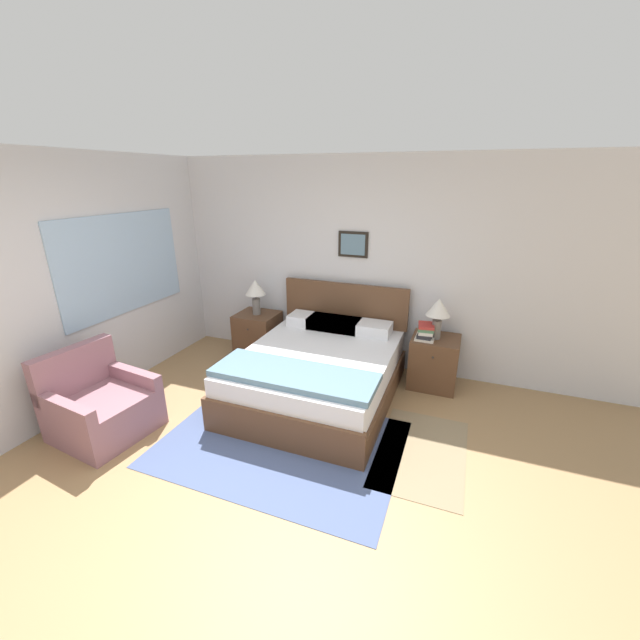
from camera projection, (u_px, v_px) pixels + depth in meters
The scene contains 16 objects.
ground_plane at pixel (235, 510), 2.93m from camera, with size 16.00×16.00×0.00m, color #99754C.
wall_back at pixel (349, 265), 4.93m from camera, with size 6.98×0.09×2.60m.
wall_left at pixel (119, 273), 4.48m from camera, with size 0.08×5.16×2.60m.
area_rug_main at pixel (281, 443), 3.66m from camera, with size 2.18×1.53×0.01m.
area_rug_bedside at pixel (421, 452), 3.54m from camera, with size 0.76×1.22×0.01m.
bed at pixel (319, 370), 4.37m from camera, with size 1.62×1.97×1.09m.
armchair at pixel (101, 406), 3.76m from camera, with size 0.86×0.86×0.83m.
nightstand_near_window at pixel (258, 334), 5.39m from camera, with size 0.54×0.52×0.60m.
nightstand_by_door at pixel (434, 362), 4.60m from camera, with size 0.54×0.52×0.60m.
table_lamp_near_window at pixel (255, 290), 5.16m from camera, with size 0.27×0.27×0.47m.
table_lamp_by_door at pixel (438, 310), 4.37m from camera, with size 0.27×0.27×0.47m.
book_thick_bottom at pixel (425, 337), 4.49m from camera, with size 0.21×0.28×0.03m.
book_hardcover_middle at pixel (425, 334), 4.47m from camera, with size 0.17×0.27×0.04m.
book_novel_upper at pixel (426, 331), 4.46m from camera, with size 0.18×0.25×0.03m.
book_slim_near_top at pixel (426, 328), 4.45m from camera, with size 0.19×0.23×0.04m.
book_paperback_top at pixel (426, 325), 4.44m from camera, with size 0.20×0.25×0.03m.
Camera 1 is at (1.40, -1.88, 2.35)m, focal length 22.00 mm.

